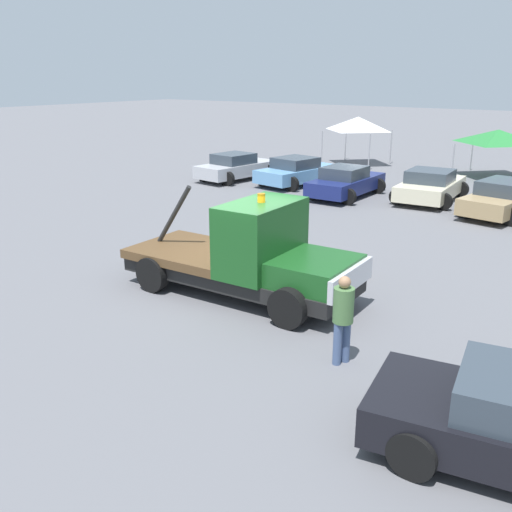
{
  "coord_description": "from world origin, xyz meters",
  "views": [
    {
      "loc": [
        7.93,
        -10.32,
        5.13
      ],
      "look_at": [
        0.5,
        0.0,
        1.05
      ],
      "focal_mm": 40.0,
      "sensor_mm": 36.0,
      "label": 1
    }
  ],
  "objects_px": {
    "parked_car_skyblue": "(297,171)",
    "canopy_tent_white": "(358,124)",
    "parked_car_tan": "(506,198)",
    "tow_truck": "(252,258)",
    "parked_car_cream": "(430,186)",
    "parked_car_navy": "(346,182)",
    "parked_car_silver": "(236,167)",
    "person_near_truck": "(343,314)",
    "traffic_cone": "(359,265)",
    "canopy_tent_green": "(498,137)"
  },
  "relations": [
    {
      "from": "parked_car_silver",
      "to": "canopy_tent_white",
      "type": "height_order",
      "value": "canopy_tent_white"
    },
    {
      "from": "tow_truck",
      "to": "parked_car_cream",
      "type": "bearing_deg",
      "value": 89.0
    },
    {
      "from": "parked_car_silver",
      "to": "parked_car_cream",
      "type": "bearing_deg",
      "value": -78.79
    },
    {
      "from": "parked_car_skyblue",
      "to": "parked_car_tan",
      "type": "height_order",
      "value": "same"
    },
    {
      "from": "parked_car_cream",
      "to": "traffic_cone",
      "type": "xyz_separation_m",
      "value": [
        1.69,
        -10.16,
        -0.39
      ]
    },
    {
      "from": "parked_car_skyblue",
      "to": "canopy_tent_white",
      "type": "bearing_deg",
      "value": 13.71
    },
    {
      "from": "canopy_tent_green",
      "to": "person_near_truck",
      "type": "bearing_deg",
      "value": -82.63
    },
    {
      "from": "parked_car_silver",
      "to": "canopy_tent_white",
      "type": "xyz_separation_m",
      "value": [
        2.67,
        8.11,
        1.72
      ]
    },
    {
      "from": "person_near_truck",
      "to": "parked_car_tan",
      "type": "xyz_separation_m",
      "value": [
        -0.44,
        14.1,
        -0.34
      ]
    },
    {
      "from": "parked_car_silver",
      "to": "person_near_truck",
      "type": "bearing_deg",
      "value": -129.8
    },
    {
      "from": "parked_car_cream",
      "to": "canopy_tent_white",
      "type": "relative_size",
      "value": 1.46
    },
    {
      "from": "tow_truck",
      "to": "parked_car_tan",
      "type": "xyz_separation_m",
      "value": [
        2.85,
        12.39,
        -0.34
      ]
    },
    {
      "from": "parked_car_cream",
      "to": "traffic_cone",
      "type": "distance_m",
      "value": 10.31
    },
    {
      "from": "parked_car_silver",
      "to": "parked_car_cream",
      "type": "xyz_separation_m",
      "value": [
        9.71,
        0.75,
        0.0
      ]
    },
    {
      "from": "person_near_truck",
      "to": "parked_car_cream",
      "type": "distance_m",
      "value": 15.24
    },
    {
      "from": "parked_car_cream",
      "to": "person_near_truck",
      "type": "bearing_deg",
      "value": -170.71
    },
    {
      "from": "tow_truck",
      "to": "parked_car_cream",
      "type": "distance_m",
      "value": 13.1
    },
    {
      "from": "person_near_truck",
      "to": "parked_car_tan",
      "type": "bearing_deg",
      "value": 113.69
    },
    {
      "from": "parked_car_navy",
      "to": "canopy_tent_green",
      "type": "distance_m",
      "value": 9.74
    },
    {
      "from": "parked_car_navy",
      "to": "traffic_cone",
      "type": "xyz_separation_m",
      "value": [
        4.98,
        -8.87,
        -0.39
      ]
    },
    {
      "from": "canopy_tent_white",
      "to": "person_near_truck",
      "type": "bearing_deg",
      "value": -64.39
    },
    {
      "from": "person_near_truck",
      "to": "parked_car_navy",
      "type": "xyz_separation_m",
      "value": [
        -6.88,
        13.52,
        -0.34
      ]
    },
    {
      "from": "person_near_truck",
      "to": "parked_car_navy",
      "type": "relative_size",
      "value": 0.4
    },
    {
      "from": "person_near_truck",
      "to": "parked_car_silver",
      "type": "relative_size",
      "value": 0.38
    },
    {
      "from": "parked_car_navy",
      "to": "parked_car_silver",
      "type": "bearing_deg",
      "value": 85.08
    },
    {
      "from": "parked_car_tan",
      "to": "traffic_cone",
      "type": "xyz_separation_m",
      "value": [
        -1.46,
        -9.45,
        -0.39
      ]
    },
    {
      "from": "person_near_truck",
      "to": "parked_car_silver",
      "type": "bearing_deg",
      "value": 155.3
    },
    {
      "from": "person_near_truck",
      "to": "parked_car_silver",
      "type": "distance_m",
      "value": 19.35
    },
    {
      "from": "parked_car_silver",
      "to": "parked_car_skyblue",
      "type": "distance_m",
      "value": 3.3
    },
    {
      "from": "parked_car_silver",
      "to": "parked_car_cream",
      "type": "height_order",
      "value": "same"
    },
    {
      "from": "tow_truck",
      "to": "traffic_cone",
      "type": "distance_m",
      "value": 3.33
    },
    {
      "from": "parked_car_silver",
      "to": "traffic_cone",
      "type": "xyz_separation_m",
      "value": [
        11.4,
        -9.41,
        -0.39
      ]
    },
    {
      "from": "parked_car_silver",
      "to": "parked_car_navy",
      "type": "relative_size",
      "value": 1.05
    },
    {
      "from": "tow_truck",
      "to": "parked_car_skyblue",
      "type": "bearing_deg",
      "value": 115.24
    },
    {
      "from": "parked_car_skyblue",
      "to": "canopy_tent_white",
      "type": "distance_m",
      "value": 7.7
    },
    {
      "from": "parked_car_cream",
      "to": "canopy_tent_white",
      "type": "height_order",
      "value": "canopy_tent_white"
    },
    {
      "from": "traffic_cone",
      "to": "parked_car_navy",
      "type": "bearing_deg",
      "value": 119.29
    },
    {
      "from": "parked_car_silver",
      "to": "canopy_tent_white",
      "type": "distance_m",
      "value": 8.71
    },
    {
      "from": "parked_car_skyblue",
      "to": "parked_car_cream",
      "type": "relative_size",
      "value": 1.03
    },
    {
      "from": "parked_car_skyblue",
      "to": "parked_car_tan",
      "type": "distance_m",
      "value": 9.64
    },
    {
      "from": "tow_truck",
      "to": "parked_car_navy",
      "type": "bearing_deg",
      "value": 104.57
    },
    {
      "from": "parked_car_skyblue",
      "to": "canopy_tent_green",
      "type": "bearing_deg",
      "value": -34.02
    },
    {
      "from": "tow_truck",
      "to": "traffic_cone",
      "type": "xyz_separation_m",
      "value": [
        1.39,
        2.93,
        -0.73
      ]
    },
    {
      "from": "parked_car_silver",
      "to": "parked_car_tan",
      "type": "relative_size",
      "value": 0.9
    },
    {
      "from": "parked_car_cream",
      "to": "canopy_tent_white",
      "type": "bearing_deg",
      "value": 39.35
    },
    {
      "from": "canopy_tent_green",
      "to": "tow_truck",
      "type": "bearing_deg",
      "value": -91.15
    },
    {
      "from": "traffic_cone",
      "to": "canopy_tent_green",
      "type": "bearing_deg",
      "value": 93.19
    },
    {
      "from": "parked_car_navy",
      "to": "canopy_tent_green",
      "type": "height_order",
      "value": "canopy_tent_green"
    },
    {
      "from": "tow_truck",
      "to": "traffic_cone",
      "type": "bearing_deg",
      "value": 62.29
    },
    {
      "from": "parked_car_skyblue",
      "to": "parked_car_cream",
      "type": "xyz_separation_m",
      "value": [
        6.47,
        0.12,
        0.0
      ]
    }
  ]
}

